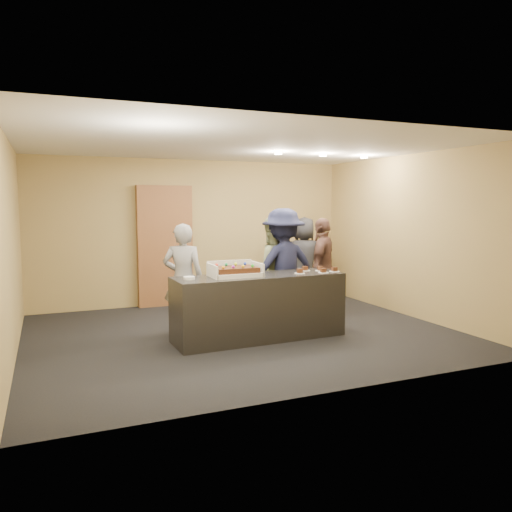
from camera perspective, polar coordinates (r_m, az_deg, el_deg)
name	(u,v)px	position (r m, az deg, el deg)	size (l,w,h in m)	color
room	(243,241)	(7.17, -1.55, 1.72)	(6.04, 6.00, 2.70)	black
serving_counter	(259,307)	(6.99, 0.37, -5.84)	(2.40, 0.70, 0.90)	black
storage_cabinet	(165,246)	(9.32, -10.36, 1.12)	(1.01, 0.15, 2.21)	brown
cake_box	(235,273)	(6.80, -2.46, -1.94)	(0.67, 0.47, 0.20)	white
sheet_cake	(235,269)	(6.77, -2.39, -1.53)	(0.58, 0.40, 0.11)	#3D1E0D
plate_stack	(189,278)	(6.57, -7.65, -2.51)	(0.15, 0.15, 0.04)	white
slice_a	(300,272)	(7.08, 5.03, -1.82)	(0.15, 0.15, 0.07)	white
slice_b	(305,269)	(7.38, 5.62, -1.51)	(0.15, 0.15, 0.07)	white
slice_c	(323,271)	(7.19, 7.70, -1.74)	(0.15, 0.15, 0.07)	white
slice_d	(320,269)	(7.39, 7.36, -1.52)	(0.15, 0.15, 0.07)	white
slice_e	(334,270)	(7.34, 8.95, -1.60)	(0.15, 0.15, 0.07)	white
person_server_grey	(183,279)	(7.24, -8.31, -2.65)	(0.59, 0.38, 1.61)	gray
person_sage_man	(271,270)	(7.87, 1.73, -1.62)	(0.82, 0.64, 1.68)	gray
person_navy_man	(283,267)	(7.74, 3.10, -1.26)	(1.17, 0.67, 1.81)	#191C38
person_brown_extra	(322,267)	(8.53, 7.61, -1.20)	(0.96, 0.40, 1.65)	brown
person_dark_suit	(304,260)	(9.55, 5.53, -0.45)	(0.80, 0.52, 1.64)	#232428
ceiling_spotlights	(323,155)	(8.34, 7.64, 11.35)	(1.72, 0.12, 0.03)	#FFEAC6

